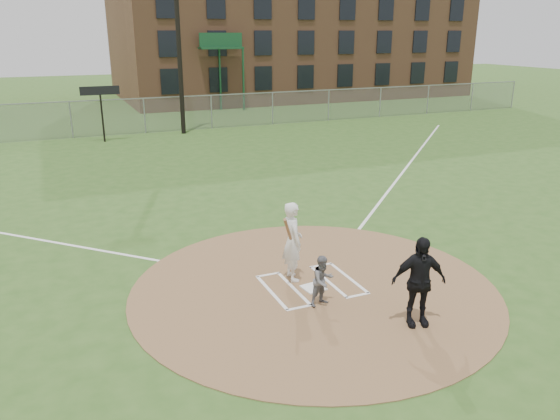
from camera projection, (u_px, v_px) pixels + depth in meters
name	position (u px, v px, depth m)	size (l,w,h in m)	color
ground	(314.00, 288.00, 12.58)	(140.00, 140.00, 0.00)	#2F521C
dirt_circle	(314.00, 288.00, 12.58)	(8.40, 8.40, 0.02)	olive
home_plate	(313.00, 288.00, 12.53)	(0.47, 0.47, 0.03)	silver
foul_line_first	(407.00, 167.00, 23.80)	(0.10, 24.00, 0.01)	white
catcher	(323.00, 281.00, 11.63)	(0.55, 0.43, 1.12)	slate
umpire	(419.00, 281.00, 10.74)	(1.09, 0.46, 1.87)	black
batters_boxes	(311.00, 285.00, 12.71)	(2.08, 1.88, 0.01)	white
batter_at_plate	(292.00, 241.00, 12.74)	(0.77, 1.02, 1.91)	white
outfield_fence	(145.00, 115.00, 31.50)	(56.08, 0.08, 2.03)	slate
brick_warehouse	(287.00, 10.00, 49.39)	(30.00, 17.17, 15.00)	brown
light_pole	(177.00, 13.00, 29.63)	(1.20, 0.30, 12.22)	black
scoreboard_sign	(100.00, 97.00, 28.57)	(2.00, 0.10, 2.93)	black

